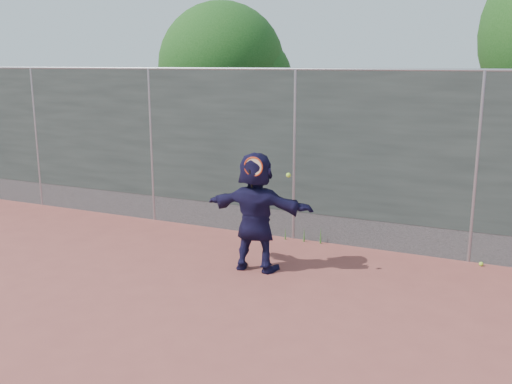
% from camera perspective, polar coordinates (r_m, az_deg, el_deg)
% --- Properties ---
extents(ground, '(80.00, 80.00, 0.00)m').
position_cam_1_polar(ground, '(7.44, -6.09, -11.98)').
color(ground, '#9E4C42').
rests_on(ground, ground).
extents(player, '(1.72, 0.61, 1.83)m').
position_cam_1_polar(player, '(8.59, 0.00, -1.98)').
color(player, '#181539').
rests_on(player, ground).
extents(ball_ground, '(0.07, 0.07, 0.07)m').
position_cam_1_polar(ball_ground, '(9.65, 21.59, -6.71)').
color(ball_ground, '#ACE532').
rests_on(ball_ground, ground).
extents(fence, '(20.00, 0.06, 3.03)m').
position_cam_1_polar(fence, '(10.04, 3.87, 4.04)').
color(fence, '#38423D').
rests_on(fence, ground).
extents(swing_action, '(0.70, 0.15, 0.51)m').
position_cam_1_polar(swing_action, '(8.23, 0.08, 2.34)').
color(swing_action, red).
rests_on(swing_action, ground).
extents(tree_left, '(3.15, 3.00, 4.53)m').
position_cam_1_polar(tree_left, '(13.87, -2.76, 12.12)').
color(tree_left, '#382314').
rests_on(tree_left, ground).
extents(weed_clump, '(0.68, 0.07, 0.30)m').
position_cam_1_polar(weed_clump, '(10.16, 5.08, -4.26)').
color(weed_clump, '#387226').
rests_on(weed_clump, ground).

